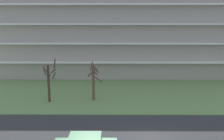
% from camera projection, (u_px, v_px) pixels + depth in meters
% --- Properties ---
extents(grass_lawn_strip, '(80.00, 16.00, 0.08)m').
position_uv_depth(grass_lawn_strip, '(135.00, 93.00, 32.31)').
color(grass_lawn_strip, '#66844C').
rests_on(grass_lawn_strip, ground).
extents(apartment_building, '(47.53, 13.64, 18.35)m').
position_uv_depth(apartment_building, '(129.00, 24.00, 44.76)').
color(apartment_building, '#9E938C').
rests_on(apartment_building, ground).
extents(tree_far_left, '(1.72, 1.70, 5.31)m').
position_uv_depth(tree_far_left, '(49.00, 81.00, 28.15)').
color(tree_far_left, '#423023').
rests_on(tree_far_left, ground).
extents(tree_left, '(1.88, 1.91, 4.76)m').
position_uv_depth(tree_left, '(93.00, 80.00, 28.78)').
color(tree_left, brown).
rests_on(tree_left, ground).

